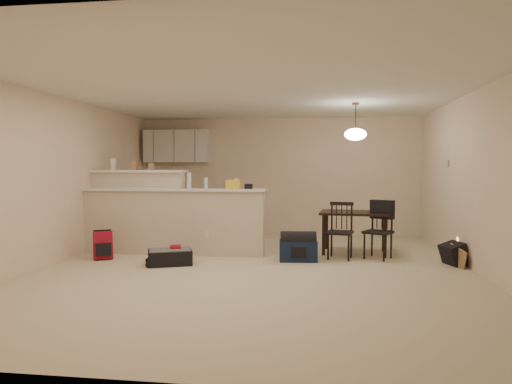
% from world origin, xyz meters
% --- Properties ---
extents(room, '(7.00, 7.02, 2.50)m').
position_xyz_m(room, '(0.00, 0.00, 1.25)').
color(room, beige).
rests_on(room, ground).
extents(breakfast_bar, '(3.08, 0.58, 1.39)m').
position_xyz_m(breakfast_bar, '(-1.76, 0.98, 0.61)').
color(breakfast_bar, beige).
rests_on(breakfast_bar, ground).
extents(upper_cabinets, '(1.40, 0.34, 0.70)m').
position_xyz_m(upper_cabinets, '(-2.20, 3.32, 1.90)').
color(upper_cabinets, white).
rests_on(upper_cabinets, room).
extents(kitchen_counter, '(1.80, 0.60, 0.90)m').
position_xyz_m(kitchen_counter, '(-2.00, 3.19, 0.45)').
color(kitchen_counter, white).
rests_on(kitchen_counter, ground).
extents(thermostat, '(0.02, 0.12, 0.12)m').
position_xyz_m(thermostat, '(2.98, 1.55, 1.50)').
color(thermostat, beige).
rests_on(thermostat, room).
extents(jar, '(0.10, 0.10, 0.20)m').
position_xyz_m(jar, '(-2.64, 1.12, 1.49)').
color(jar, silver).
rests_on(jar, breakfast_bar).
extents(cereal_box, '(0.10, 0.07, 0.16)m').
position_xyz_m(cereal_box, '(-2.27, 1.12, 1.47)').
color(cereal_box, '#9D7651').
rests_on(cereal_box, breakfast_bar).
extents(small_box, '(0.08, 0.06, 0.12)m').
position_xyz_m(small_box, '(-1.96, 1.12, 1.45)').
color(small_box, '#9D7651').
rests_on(small_box, breakfast_bar).
extents(bottle_a, '(0.07, 0.07, 0.26)m').
position_xyz_m(bottle_a, '(-1.23, 0.90, 1.22)').
color(bottle_a, silver).
rests_on(bottle_a, breakfast_bar).
extents(bottle_b, '(0.06, 0.06, 0.18)m').
position_xyz_m(bottle_b, '(-0.95, 0.90, 1.18)').
color(bottle_b, silver).
rests_on(bottle_b, breakfast_bar).
extents(bag_lump, '(0.22, 0.18, 0.14)m').
position_xyz_m(bag_lump, '(-0.49, 0.90, 1.16)').
color(bag_lump, '#9D7651').
rests_on(bag_lump, breakfast_bar).
extents(pouch, '(0.12, 0.10, 0.08)m').
position_xyz_m(pouch, '(-0.25, 0.90, 1.13)').
color(pouch, '#9D7651').
rests_on(pouch, breakfast_bar).
extents(extra_item_x, '(0.07, 0.07, 0.17)m').
position_xyz_m(extra_item_x, '(-0.45, 0.90, 1.18)').
color(extra_item_x, silver).
rests_on(extra_item_x, breakfast_bar).
extents(extra_item_y, '(0.10, 0.10, 0.11)m').
position_xyz_m(extra_item_y, '(-0.59, 0.90, 1.15)').
color(extra_item_y, '#9D7651').
rests_on(extra_item_y, breakfast_bar).
extents(dining_table, '(1.19, 0.85, 0.70)m').
position_xyz_m(dining_table, '(1.47, 1.36, 0.61)').
color(dining_table, black).
rests_on(dining_table, ground).
extents(pendant_lamp, '(0.36, 0.36, 0.62)m').
position_xyz_m(pendant_lamp, '(1.47, 1.36, 1.99)').
color(pendant_lamp, brown).
rests_on(pendant_lamp, room).
extents(dining_chair_near, '(0.45, 0.44, 0.89)m').
position_xyz_m(dining_chair_near, '(1.21, 0.85, 0.44)').
color(dining_chair_near, black).
rests_on(dining_chair_near, ground).
extents(dining_chair_far, '(0.53, 0.52, 0.90)m').
position_xyz_m(dining_chair_far, '(1.80, 0.94, 0.45)').
color(dining_chair_far, black).
rests_on(dining_chair_far, ground).
extents(suitcase, '(0.74, 0.61, 0.21)m').
position_xyz_m(suitcase, '(-1.30, 0.09, 0.11)').
color(suitcase, black).
rests_on(suitcase, ground).
extents(red_backpack, '(0.34, 0.30, 0.43)m').
position_xyz_m(red_backpack, '(-2.47, 0.36, 0.21)').
color(red_backpack, '#A71226').
rests_on(red_backpack, ground).
extents(navy_duffel, '(0.60, 0.36, 0.31)m').
position_xyz_m(navy_duffel, '(0.56, 0.61, 0.16)').
color(navy_duffel, '#131F3C').
rests_on(navy_duffel, ground).
extents(black_daypack, '(0.34, 0.42, 0.32)m').
position_xyz_m(black_daypack, '(2.85, 0.61, 0.16)').
color(black_daypack, black).
rests_on(black_daypack, ground).
extents(cardboard_sheet, '(0.14, 0.36, 0.29)m').
position_xyz_m(cardboard_sheet, '(2.85, 0.46, 0.14)').
color(cardboard_sheet, '#9D7651').
rests_on(cardboard_sheet, ground).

